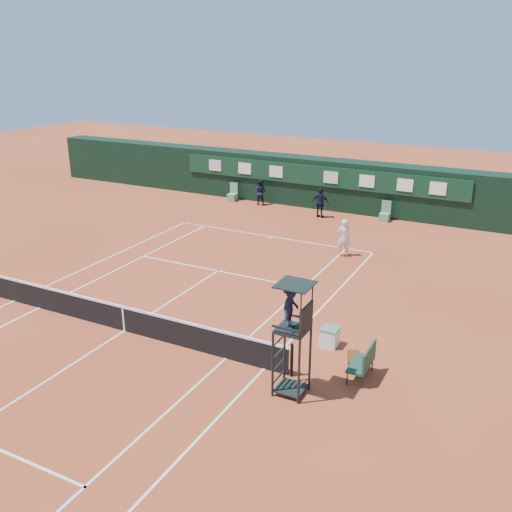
{
  "coord_description": "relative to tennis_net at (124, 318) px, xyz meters",
  "views": [
    {
      "loc": [
        12.28,
        -13.79,
        9.39
      ],
      "look_at": [
        2.11,
        6.0,
        1.2
      ],
      "focal_mm": 40.0,
      "sensor_mm": 36.0,
      "label": 1
    }
  ],
  "objects": [
    {
      "name": "court_lines",
      "position": [
        0.0,
        0.0,
        -0.5
      ],
      "size": [
        11.05,
        23.85,
        0.01
      ],
      "color": "silver",
      "rests_on": "ground"
    },
    {
      "name": "ground",
      "position": [
        0.0,
        0.0,
        -0.51
      ],
      "size": [
        90.0,
        90.0,
        0.0
      ],
      "primitive_type": "plane",
      "color": "#AE4A29",
      "rests_on": "ground"
    },
    {
      "name": "ball_kid_left",
      "position": [
        -3.46,
        17.39,
        0.3
      ],
      "size": [
        0.86,
        0.72,
        1.61
      ],
      "primitive_type": "imported",
      "rotation": [
        0.0,
        0.0,
        3.29
      ],
      "color": "black",
      "rests_on": "ground"
    },
    {
      "name": "ball_kid_right",
      "position": [
        0.95,
        16.44,
        0.38
      ],
      "size": [
        1.06,
        0.48,
        1.77
      ],
      "primitive_type": "imported",
      "rotation": [
        0.0,
        0.0,
        3.1
      ],
      "color": "black",
      "rests_on": "ground"
    },
    {
      "name": "cooler",
      "position": [
        6.77,
        2.31,
        -0.18
      ],
      "size": [
        0.57,
        0.57,
        0.65
      ],
      "color": "white",
      "rests_on": "ground"
    },
    {
      "name": "umpire_chair",
      "position": [
        6.73,
        -0.81,
        1.95
      ],
      "size": [
        0.96,
        0.95,
        3.42
      ],
      "color": "black",
      "rests_on": "ground"
    },
    {
      "name": "player_bench",
      "position": [
        8.38,
        0.87,
        0.09
      ],
      "size": [
        0.55,
        1.2,
        1.1
      ],
      "color": "#183D29",
      "rests_on": "ground"
    },
    {
      "name": "back_wall",
      "position": [
        0.0,
        18.74,
        1.0
      ],
      "size": [
        40.0,
        1.65,
        3.0
      ],
      "color": "black",
      "rests_on": "ground"
    },
    {
      "name": "linesman_chair_left",
      "position": [
        -5.5,
        17.48,
        -0.19
      ],
      "size": [
        0.55,
        0.5,
        1.15
      ],
      "color": "#5A8962",
      "rests_on": "ground"
    },
    {
      "name": "tennis_net",
      "position": [
        0.0,
        0.0,
        0.0
      ],
      "size": [
        12.9,
        0.1,
        1.1
      ],
      "color": "black",
      "rests_on": "ground"
    },
    {
      "name": "player",
      "position": [
        4.28,
        10.83,
        0.4
      ],
      "size": [
        0.8,
        0.72,
        1.83
      ],
      "primitive_type": "imported",
      "rotation": [
        0.0,
        0.0,
        3.67
      ],
      "color": "white",
      "rests_on": "ground"
    },
    {
      "name": "linesman_chair_right",
      "position": [
        4.5,
        17.48,
        -0.19
      ],
      "size": [
        0.55,
        0.5,
        1.15
      ],
      "color": "#5C8C61",
      "rests_on": "ground"
    },
    {
      "name": "tennis_ball",
      "position": [
        -0.12,
        8.36,
        -0.47
      ],
      "size": [
        0.07,
        0.07,
        0.07
      ],
      "primitive_type": "sphere",
      "color": "gold",
      "rests_on": "ground"
    },
    {
      "name": "tennis_bag",
      "position": [
        7.88,
        1.48,
        -0.35
      ],
      "size": [
        0.64,
        0.91,
        0.31
      ],
      "primitive_type": "cube",
      "rotation": [
        0.0,
        0.0,
        0.36
      ],
      "color": "black",
      "rests_on": "ground"
    }
  ]
}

